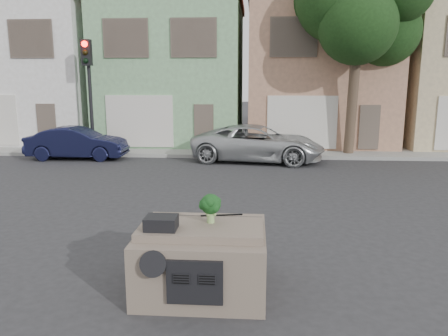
# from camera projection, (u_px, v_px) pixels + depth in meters

# --- Properties ---
(ground_plane) EXTENTS (120.00, 120.00, 0.00)m
(ground_plane) POSITION_uv_depth(u_px,v_px,m) (218.00, 227.00, 10.07)
(ground_plane) COLOR #303033
(ground_plane) RESTS_ON ground
(sidewalk) EXTENTS (40.00, 3.00, 0.15)m
(sidewalk) POSITION_uv_depth(u_px,v_px,m) (237.00, 151.00, 20.32)
(sidewalk) COLOR gray
(sidewalk) RESTS_ON ground
(townhouse_white) EXTENTS (7.20, 8.20, 7.55)m
(townhouse_white) POSITION_uv_depth(u_px,v_px,m) (43.00, 72.00, 24.26)
(townhouse_white) COLOR white
(townhouse_white) RESTS_ON ground
(townhouse_mint) EXTENTS (7.20, 8.20, 7.55)m
(townhouse_mint) POSITION_uv_depth(u_px,v_px,m) (176.00, 72.00, 23.74)
(townhouse_mint) COLOR #7CAE7C
(townhouse_mint) RESTS_ON ground
(townhouse_tan) EXTENTS (7.20, 8.20, 7.55)m
(townhouse_tan) POSITION_uv_depth(u_px,v_px,m) (315.00, 72.00, 23.22)
(townhouse_tan) COLOR #AB7C61
(townhouse_tan) RESTS_ON ground
(navy_sedan) EXTENTS (4.22, 1.58, 1.38)m
(navy_sedan) POSITION_uv_depth(u_px,v_px,m) (78.00, 159.00, 18.82)
(navy_sedan) COLOR #141635
(navy_sedan) RESTS_ON ground
(silver_pickup) EXTENTS (5.75, 3.27, 1.51)m
(silver_pickup) POSITION_uv_depth(u_px,v_px,m) (258.00, 161.00, 18.31)
(silver_pickup) COLOR #B6B9BC
(silver_pickup) RESTS_ON ground
(traffic_signal) EXTENTS (0.40, 0.40, 5.10)m
(traffic_signal) POSITION_uv_depth(u_px,v_px,m) (90.00, 98.00, 19.30)
(traffic_signal) COLOR black
(traffic_signal) RESTS_ON ground
(tree_near) EXTENTS (4.40, 4.00, 8.50)m
(tree_near) POSITION_uv_depth(u_px,v_px,m) (355.00, 58.00, 18.46)
(tree_near) COLOR #173312
(tree_near) RESTS_ON ground
(car_dashboard) EXTENTS (2.00, 1.80, 1.12)m
(car_dashboard) POSITION_uv_depth(u_px,v_px,m) (203.00, 256.00, 7.02)
(car_dashboard) COLOR #756557
(car_dashboard) RESTS_ON ground
(instrument_hump) EXTENTS (0.48, 0.38, 0.20)m
(instrument_hump) POSITION_uv_depth(u_px,v_px,m) (161.00, 223.00, 6.59)
(instrument_hump) COLOR black
(instrument_hump) RESTS_ON car_dashboard
(wiper_arm) EXTENTS (0.69, 0.15, 0.02)m
(wiper_arm) POSITION_uv_depth(u_px,v_px,m) (222.00, 215.00, 7.26)
(wiper_arm) COLOR black
(wiper_arm) RESTS_ON car_dashboard
(broccoli) EXTENTS (0.52, 0.52, 0.48)m
(broccoli) POSITION_uv_depth(u_px,v_px,m) (211.00, 208.00, 6.87)
(broccoli) COLOR #123814
(broccoli) RESTS_ON car_dashboard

